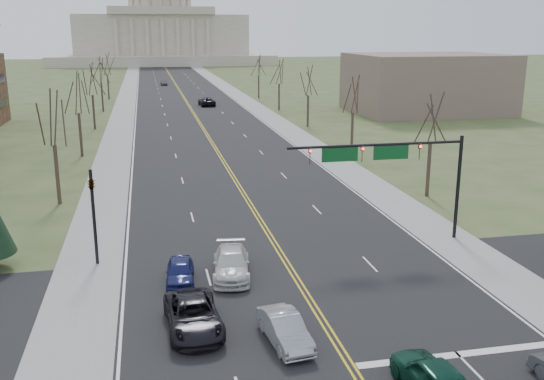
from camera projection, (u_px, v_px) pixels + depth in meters
name	position (u px, v px, depth m)	size (l,w,h in m)	color
ground	(344.00, 355.00, 26.95)	(600.00, 600.00, 0.00)	#3C4D26
road	(183.00, 97.00, 131.04)	(20.00, 380.00, 0.01)	black
cross_road	(309.00, 298.00, 32.62)	(120.00, 14.00, 0.01)	black
sidewalk_left	(127.00, 98.00, 128.68)	(4.00, 380.00, 0.03)	gray
sidewalk_right	(238.00, 95.00, 133.40)	(4.00, 380.00, 0.03)	gray
center_line	(183.00, 97.00, 131.04)	(0.42, 380.00, 0.01)	gold
edge_line_left	(137.00, 98.00, 129.11)	(0.15, 380.00, 0.01)	silver
edge_line_right	(228.00, 96.00, 132.97)	(0.15, 380.00, 0.01)	silver
stop_bar	(458.00, 354.00, 26.98)	(9.50, 0.50, 0.01)	silver
capitol	(161.00, 29.00, 259.81)	(90.00, 60.00, 50.00)	beige
signal_mast	(390.00, 160.00, 39.71)	(12.12, 0.44, 7.20)	black
signal_left	(93.00, 206.00, 36.51)	(0.32, 0.36, 6.00)	black
tree_r_0	(432.00, 121.00, 51.03)	(3.74, 3.74, 8.50)	#35271F
tree_l_0	(52.00, 121.00, 48.61)	(3.96, 3.96, 9.00)	#35271F
tree_r_1	(353.00, 97.00, 69.96)	(3.74, 3.74, 8.50)	#35271F
tree_l_1	(77.00, 95.00, 67.54)	(3.96, 3.96, 9.00)	#35271F
tree_r_2	(308.00, 82.00, 88.89)	(3.74, 3.74, 8.50)	#35271F
tree_l_2	(91.00, 81.00, 86.47)	(3.96, 3.96, 9.00)	#35271F
tree_r_3	(279.00, 73.00, 107.81)	(3.74, 3.74, 8.50)	#35271F
tree_l_3	(100.00, 72.00, 105.39)	(3.96, 3.96, 9.00)	#35271F
tree_r_4	(259.00, 67.00, 126.74)	(3.74, 3.74, 8.50)	#35271F
tree_l_4	(107.00, 65.00, 124.32)	(3.96, 3.96, 9.00)	#35271F
bldg_right_mass	(426.00, 83.00, 105.47)	(25.00, 20.00, 10.00)	#6E594E
car_nb_inner_lead	(434.00, 377.00, 23.77)	(1.89, 4.69, 1.60)	#0D3929
car_sb_inner_lead	(285.00, 329.00, 27.81)	(1.47, 4.21, 1.39)	#95979C
car_sb_outer_lead	(193.00, 315.00, 29.04)	(2.49, 5.40, 1.50)	black
car_sb_inner_second	(231.00, 264.00, 35.44)	(2.10, 5.17, 1.50)	silver
car_sb_outer_second	(180.00, 272.00, 34.50)	(1.57, 3.91, 1.33)	navy
car_far_nb	(207.00, 101.00, 115.39)	(2.66, 5.76, 1.60)	black
car_far_sb	(164.00, 82.00, 157.96)	(1.70, 4.22, 1.44)	#515259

